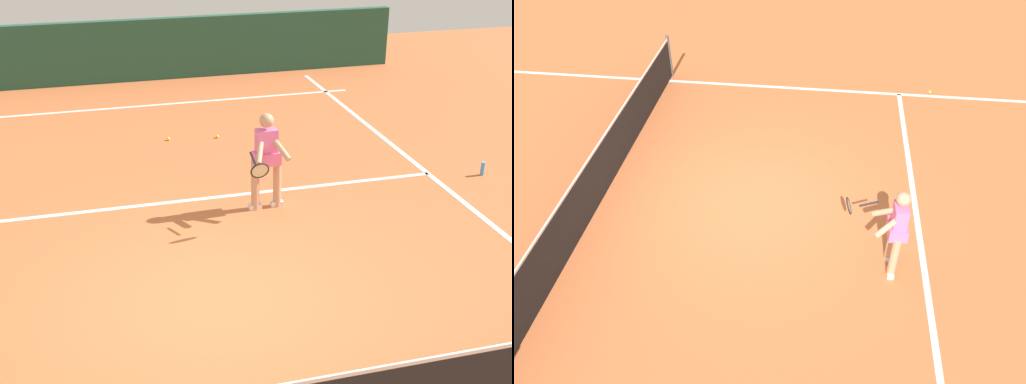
% 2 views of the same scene
% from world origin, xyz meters
% --- Properties ---
extents(ground_plane, '(27.68, 27.68, 0.00)m').
position_xyz_m(ground_plane, '(0.00, 0.00, 0.00)').
color(ground_plane, '#C66638').
extents(service_line_marking, '(8.77, 0.10, 0.01)m').
position_xyz_m(service_line_marking, '(0.00, -2.95, 0.00)').
color(service_line_marking, white).
rests_on(service_line_marking, ground).
extents(sideline_right_marking, '(0.10, 19.29, 0.01)m').
position_xyz_m(sideline_right_marking, '(4.38, 0.00, 0.00)').
color(sideline_right_marking, white).
rests_on(sideline_right_marking, ground).
extents(court_net, '(9.45, 0.08, 1.07)m').
position_xyz_m(court_net, '(0.00, 2.82, 0.50)').
color(court_net, '#4C4C51').
rests_on(court_net, ground).
extents(tennis_player, '(0.76, 0.95, 1.55)m').
position_xyz_m(tennis_player, '(-1.26, -2.36, 0.85)').
color(tennis_player, tan).
rests_on(tennis_player, ground).
extents(tennis_ball_near, '(0.07, 0.07, 0.07)m').
position_xyz_m(tennis_ball_near, '(4.54, -3.70, 0.03)').
color(tennis_ball_near, '#D1E533').
rests_on(tennis_ball_near, ground).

